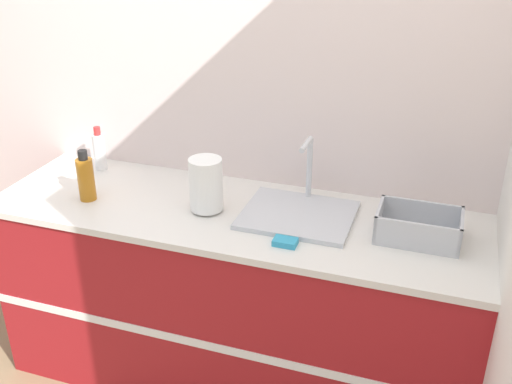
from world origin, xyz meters
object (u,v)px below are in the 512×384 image
dish_rack (418,229)px  bottle_amber (86,178)px  paper_towel_roll (206,185)px  bottle_white_spray (99,151)px  sink (299,212)px

dish_rack → bottle_amber: size_ratio=1.39×
paper_towel_roll → bottle_white_spray: 0.69m
bottle_amber → dish_rack: bearing=4.6°
dish_rack → sink: bearing=176.4°
sink → paper_towel_roll: 0.40m
sink → paper_towel_roll: size_ratio=1.94×
sink → dish_rack: bearing=-3.6°
bottle_white_spray → paper_towel_roll: bearing=-19.5°
dish_rack → bottle_white_spray: (-1.51, 0.19, 0.05)m
sink → bottle_white_spray: bearing=171.2°
paper_towel_roll → bottle_white_spray: (-0.65, 0.23, -0.02)m
paper_towel_roll → dish_rack: bearing=2.9°
sink → bottle_amber: 0.92m
sink → bottle_amber: sink is taller
paper_towel_roll → sink: bearing=10.9°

